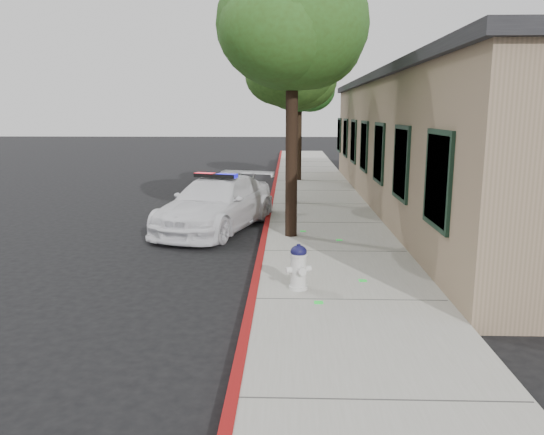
% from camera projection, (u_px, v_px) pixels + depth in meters
% --- Properties ---
extents(ground, '(120.00, 120.00, 0.00)m').
position_uv_depth(ground, '(248.00, 307.00, 8.51)').
color(ground, black).
rests_on(ground, ground).
extents(sidewalk, '(3.20, 60.00, 0.15)m').
position_uv_depth(sidewalk, '(333.00, 254.00, 11.39)').
color(sidewalk, gray).
rests_on(sidewalk, ground).
extents(red_curb, '(0.14, 60.00, 0.16)m').
position_uv_depth(red_curb, '(261.00, 254.00, 11.43)').
color(red_curb, maroon).
rests_on(red_curb, ground).
extents(clapboard_building, '(7.30, 20.89, 4.24)m').
position_uv_depth(clapboard_building, '(481.00, 143.00, 16.71)').
color(clapboard_building, '#8A735B').
rests_on(clapboard_building, ground).
extents(police_car, '(3.28, 5.12, 1.50)m').
position_uv_depth(police_car, '(216.00, 204.00, 14.05)').
color(police_car, white).
rests_on(police_car, ground).
extents(fire_hydrant, '(0.45, 0.39, 0.77)m').
position_uv_depth(fire_hydrant, '(299.00, 267.00, 8.86)').
color(fire_hydrant, silver).
rests_on(fire_hydrant, sidewalk).
extents(street_tree_near, '(3.46, 3.64, 6.33)m').
position_uv_depth(street_tree_near, '(293.00, 30.00, 11.87)').
color(street_tree_near, black).
rests_on(street_tree_near, sidewalk).
extents(street_tree_mid, '(2.96, 2.90, 5.47)m').
position_uv_depth(street_tree_mid, '(291.00, 74.00, 16.88)').
color(street_tree_mid, black).
rests_on(street_tree_mid, sidewalk).
extents(street_tree_far, '(2.95, 2.82, 5.32)m').
position_uv_depth(street_tree_far, '(300.00, 86.00, 22.56)').
color(street_tree_far, black).
rests_on(street_tree_far, sidewalk).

